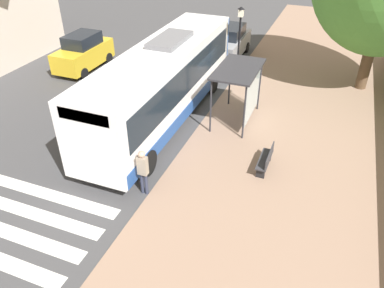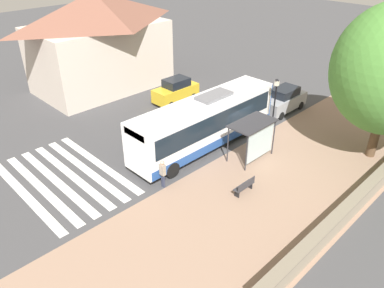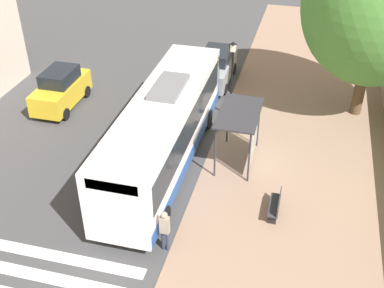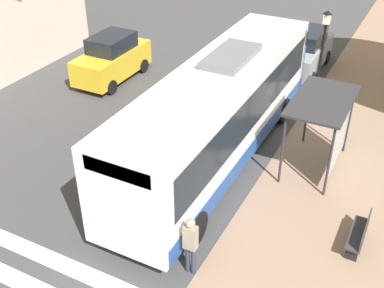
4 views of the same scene
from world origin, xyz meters
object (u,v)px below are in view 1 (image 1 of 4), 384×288
Objects in this scene: bus_shelter at (241,78)px; parked_car_far_lane at (83,53)px; street_lamp_near at (239,40)px; parked_car_behind_bus at (229,43)px; bus at (164,82)px; bench at (266,159)px; pedestrian at (143,169)px.

bus_shelter is 10.71m from parked_car_far_lane.
street_lamp_near reaches higher than parked_car_behind_bus.
bus is at bearing 151.79° from parked_car_far_lane.
bus is 7.81× the size of bench.
bench is 0.35× the size of street_lamp_near.
bus is 3.66× the size of bus_shelter.
street_lamp_near is (-0.50, -10.00, 1.42)m from pedestrian.
parked_car_behind_bus is at bearing -66.48° from bench.
parked_car_behind_bus is 1.09× the size of parked_car_far_lane.
street_lamp_near is (-2.06, -4.93, 0.60)m from bus.
bench is at bearing 113.52° from parked_car_behind_bus.
bus_shelter is at bearing -161.95° from bus.
bench is 8.03m from street_lamp_near.
parked_car_behind_bus is (1.10, -13.81, -0.10)m from pedestrian.
parked_car_far_lane is at bearing -45.81° from pedestrian.
parked_car_behind_bus is at bearing -92.98° from bus.
parked_car_behind_bus reaches higher than pedestrian.
bus_shelter is 4.13m from bench.
bus is at bearing -72.92° from pedestrian.
bus_shelter reaches higher than parked_car_far_lane.
bus is at bearing 87.02° from parked_car_behind_bus.
street_lamp_near is at bearing -72.79° from bus_shelter.
pedestrian is at bearing 134.19° from parked_car_far_lane.
street_lamp_near is 0.95× the size of parked_car_behind_bus.
pedestrian is 0.43× the size of street_lamp_near.
bus reaches higher than parked_car_behind_bus.
bench is 0.36× the size of parked_car_far_lane.
street_lamp_near reaches higher than bench.
bench is 13.63m from parked_car_far_lane.
parked_car_behind_bus is at bearing -146.48° from parked_car_far_lane.
parked_car_behind_bus is (-0.46, -8.74, -0.91)m from bus.
pedestrian is 13.85m from parked_car_behind_bus.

